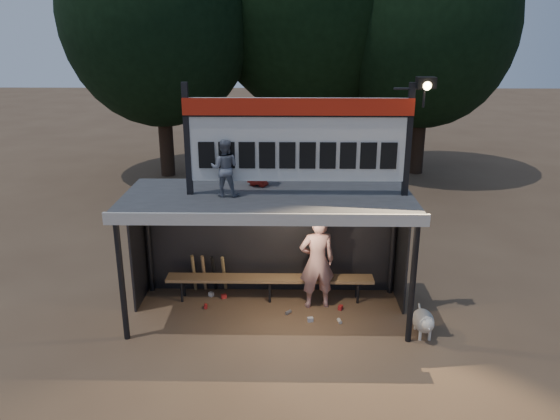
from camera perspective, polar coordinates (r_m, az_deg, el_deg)
The scene contains 12 objects.
ground at distance 10.35m, azimuth -1.17°, elevation -10.73°, with size 80.00×80.00×0.00m, color brown.
player at distance 10.22m, azimuth 3.89°, elevation -5.38°, with size 0.67×0.44×1.85m, color silver.
child_a at distance 9.26m, azimuth -5.81°, elevation 4.38°, with size 0.48×0.37×0.98m, color slate.
child_b at distance 9.84m, azimuth -2.30°, elevation 5.61°, with size 0.53×0.34×1.08m, color #A32119.
dugout_shelter at distance 9.82m, azimuth -1.18°, elevation -0.58°, with size 5.10×2.08×2.32m.
scoreboard_assembly at distance 9.18m, azimuth 2.21°, elevation 7.63°, with size 4.10×0.27×1.99m.
bench at distance 10.64m, azimuth -1.07°, elevation -7.25°, with size 4.00×0.35×0.48m.
tree_left at distance 19.52m, azimuth -12.66°, elevation 19.44°, with size 6.46×6.46×9.27m.
tree_right at distance 20.07m, azimuth 15.12°, elevation 18.30°, with size 6.08×6.08×8.72m.
dog at distance 9.85m, azimuth 14.80°, elevation -11.18°, with size 0.36×0.81×0.49m.
bats at distance 10.99m, azimuth -7.44°, elevation -6.54°, with size 0.67×0.35×0.84m.
litter at distance 10.46m, azimuth -0.78°, elevation -10.17°, with size 2.65×1.11×0.08m.
Camera 1 is at (0.36, -9.02, 5.06)m, focal length 35.00 mm.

